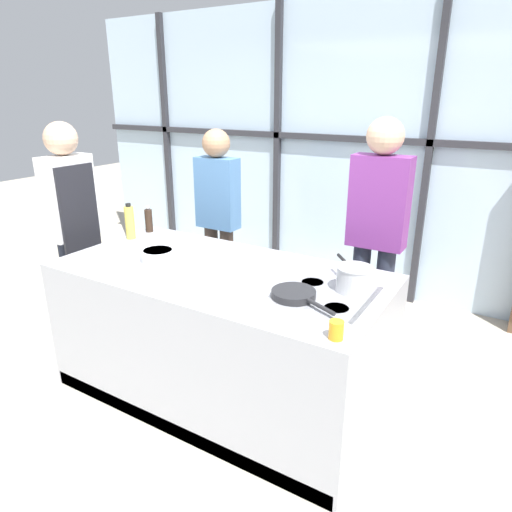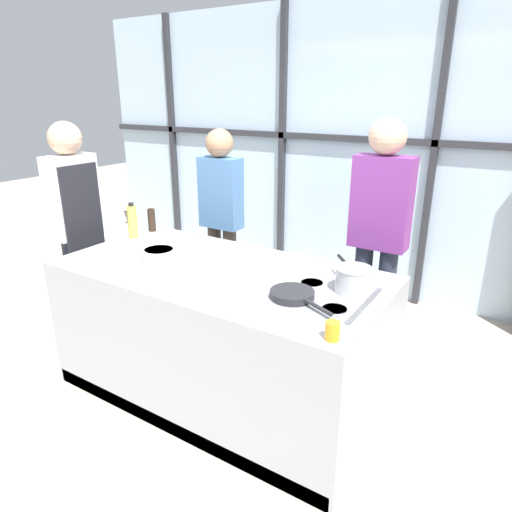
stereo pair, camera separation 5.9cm
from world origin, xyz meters
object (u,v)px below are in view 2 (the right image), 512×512
object	(u,v)px
spectator_center_left	(379,227)
frying_pan	(293,294)
mixing_bowl	(159,254)
oil_bottle	(132,221)
pepper_grinder	(152,219)
chef	(76,218)
juice_glass_near	(332,331)
saucepan	(353,279)
white_plate	(119,269)
spectator_far_left	(221,211)

from	to	relation	value
spectator_center_left	frying_pan	distance (m)	1.11
mixing_bowl	oil_bottle	bearing A→B (deg)	153.43
mixing_bowl	pepper_grinder	bearing A→B (deg)	138.27
oil_bottle	spectator_center_left	bearing A→B (deg)	25.39
chef	frying_pan	xyz separation A→B (m)	(2.01, -0.16, -0.10)
spectator_center_left	pepper_grinder	xyz separation A→B (m)	(-1.66, -0.58, -0.06)
juice_glass_near	saucepan	bearing A→B (deg)	101.96
frying_pan	white_plate	world-z (taller)	frying_pan
juice_glass_near	pepper_grinder	bearing A→B (deg)	156.88
spectator_center_left	frying_pan	size ratio (longest dim) A/B	4.35
frying_pan	spectator_far_left	bearing A→B (deg)	139.71
oil_bottle	pepper_grinder	distance (m)	0.21
frying_pan	spectator_center_left	bearing A→B (deg)	84.56
spectator_center_left	spectator_far_left	bearing A→B (deg)	0.00
saucepan	juice_glass_near	distance (m)	0.56
oil_bottle	juice_glass_near	xyz separation A→B (m)	(1.91, -0.61, -0.08)
spectator_center_left	oil_bottle	xyz separation A→B (m)	(-1.65, -0.78, -0.02)
spectator_center_left	saucepan	bearing A→B (deg)	99.21
white_plate	spectator_far_left	bearing A→B (deg)	97.75
chef	frying_pan	distance (m)	2.02
white_plate	juice_glass_near	distance (m)	1.48
white_plate	pepper_grinder	distance (m)	0.87
juice_glass_near	mixing_bowl	bearing A→B (deg)	165.76
white_plate	oil_bottle	size ratio (longest dim) A/B	0.93
frying_pan	oil_bottle	bearing A→B (deg)	168.56
mixing_bowl	juice_glass_near	xyz separation A→B (m)	(1.40, -0.35, 0.00)
chef	mixing_bowl	world-z (taller)	chef
spectator_center_left	chef	bearing A→B (deg)	23.89
mixing_bowl	pepper_grinder	size ratio (longest dim) A/B	1.08
chef	spectator_far_left	world-z (taller)	chef
chef	white_plate	distance (m)	0.98
oil_bottle	juice_glass_near	world-z (taller)	oil_bottle
frying_pan	oil_bottle	size ratio (longest dim) A/B	1.52
spectator_center_left	juice_glass_near	world-z (taller)	spectator_center_left
mixing_bowl	juice_glass_near	distance (m)	1.44
frying_pan	juice_glass_near	size ratio (longest dim) A/B	4.72
oil_bottle	pepper_grinder	bearing A→B (deg)	92.74
spectator_center_left	pepper_grinder	distance (m)	1.76
chef	saucepan	xyz separation A→B (m)	(2.25, 0.09, -0.05)
frying_pan	saucepan	bearing A→B (deg)	46.49
saucepan	juice_glass_near	bearing A→B (deg)	-78.04
white_plate	mixing_bowl	xyz separation A→B (m)	(0.08, 0.28, 0.03)
spectator_far_left	saucepan	size ratio (longest dim) A/B	5.26
pepper_grinder	spectator_center_left	bearing A→B (deg)	19.10
spectator_far_left	spectator_center_left	bearing A→B (deg)	-180.00
spectator_far_left	chef	bearing A→B (deg)	52.61
saucepan	pepper_grinder	xyz separation A→B (m)	(-1.80, 0.27, 0.02)
frying_pan	juice_glass_near	world-z (taller)	juice_glass_near
saucepan	mixing_bowl	distance (m)	1.30
frying_pan	pepper_grinder	bearing A→B (deg)	161.47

